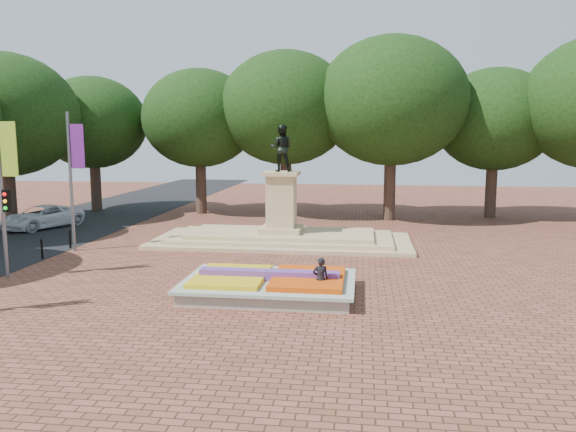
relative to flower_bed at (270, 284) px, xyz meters
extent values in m
plane|color=brown|center=(-1.03, 2.00, -0.38)|extent=(90.00, 90.00, 0.00)
cube|color=gray|center=(-0.03, 0.00, -0.15)|extent=(6.00, 4.00, 0.45)
cube|color=#B3C1AF|center=(-0.03, 0.00, 0.12)|extent=(6.30, 4.30, 0.12)
cube|color=#EF5E0D|center=(1.42, 0.00, 0.25)|extent=(2.60, 3.40, 0.22)
cube|color=yellow|center=(-1.48, 0.00, 0.24)|extent=(2.60, 3.40, 0.18)
cube|color=#6B3696|center=(-0.03, 0.00, 0.34)|extent=(5.20, 0.55, 0.38)
cube|color=tan|center=(-1.03, 10.00, -0.28)|extent=(14.00, 6.00, 0.20)
cube|color=tan|center=(-1.03, 10.00, -0.08)|extent=(12.00, 5.00, 0.20)
cube|color=tan|center=(-1.03, 10.00, 0.12)|extent=(10.00, 4.00, 0.20)
cube|color=tan|center=(-1.03, 10.00, 0.37)|extent=(2.20, 2.20, 0.30)
cube|color=tan|center=(-1.03, 10.00, 1.92)|extent=(1.50, 1.50, 2.80)
cube|color=tan|center=(-1.03, 10.00, 3.42)|extent=(1.90, 1.90, 0.20)
imported|color=black|center=(-1.03, 10.00, 4.77)|extent=(1.22, 0.95, 2.50)
cylinder|color=#33241C|center=(-17.03, 20.00, 1.62)|extent=(0.80, 0.80, 4.00)
ellipsoid|color=black|center=(-17.03, 20.00, 6.32)|extent=(8.80, 8.80, 7.48)
cylinder|color=#33241C|center=(-9.03, 20.00, 1.62)|extent=(0.80, 0.80, 4.00)
ellipsoid|color=black|center=(-9.03, 20.00, 6.32)|extent=(8.80, 8.80, 7.48)
cylinder|color=#33241C|center=(-2.03, 20.00, 1.62)|extent=(0.80, 0.80, 4.00)
ellipsoid|color=black|center=(-2.03, 20.00, 6.32)|extent=(8.80, 8.80, 7.48)
cylinder|color=#33241C|center=(4.97, 20.00, 1.62)|extent=(0.80, 0.80, 4.00)
ellipsoid|color=black|center=(4.97, 20.00, 6.32)|extent=(8.80, 8.80, 7.48)
cylinder|color=#33241C|center=(11.97, 20.00, 1.62)|extent=(0.80, 0.80, 4.00)
ellipsoid|color=black|center=(11.97, 20.00, 6.32)|extent=(8.80, 8.80, 7.48)
cylinder|color=#33241C|center=(-20.53, 15.00, 1.54)|extent=(0.80, 0.80, 3.84)
ellipsoid|color=black|center=(-20.53, 15.00, 6.03)|extent=(8.40, 8.40, 7.14)
cylinder|color=slate|center=(-11.23, 1.00, 3.12)|extent=(0.16, 0.16, 7.00)
cube|color=#9AC828|center=(-10.78, 1.00, 4.92)|extent=(0.70, 0.04, 2.20)
cylinder|color=slate|center=(-11.23, 6.50, 3.12)|extent=(0.16, 0.16, 7.00)
cube|color=#6E2085|center=(-10.78, 6.50, 4.92)|extent=(0.70, 0.04, 2.20)
cube|color=black|center=(-11.03, 1.00, 2.82)|extent=(0.28, 0.18, 0.90)
cylinder|color=black|center=(-11.73, 1.80, 0.07)|extent=(0.10, 0.10, 0.90)
sphere|color=black|center=(-11.73, 1.80, 0.54)|extent=(0.12, 0.12, 0.12)
cylinder|color=black|center=(-11.73, 4.40, 0.07)|extent=(0.10, 0.10, 0.90)
sphere|color=black|center=(-11.73, 4.40, 0.54)|extent=(0.12, 0.12, 0.12)
cylinder|color=black|center=(-11.73, 7.00, 0.07)|extent=(0.10, 0.10, 0.90)
sphere|color=black|center=(-11.73, 7.00, 0.54)|extent=(0.12, 0.12, 0.12)
imported|color=white|center=(-16.76, 12.74, 0.34)|extent=(4.19, 5.68, 1.44)
imported|color=black|center=(1.91, -0.50, 0.40)|extent=(0.62, 0.46, 1.56)
camera|label=1|loc=(3.34, -19.95, 5.49)|focal=35.00mm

